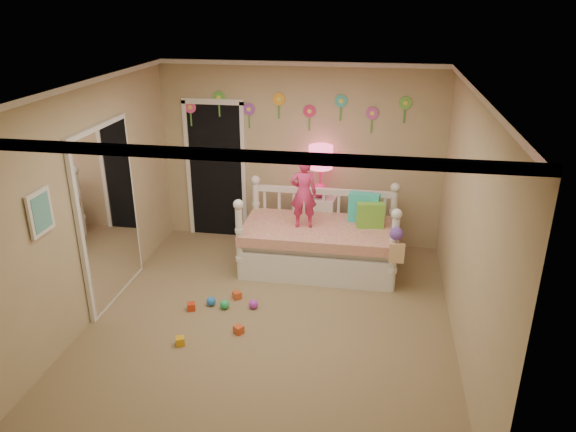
% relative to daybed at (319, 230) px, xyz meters
% --- Properties ---
extents(floor, '(4.00, 4.50, 0.01)m').
position_rel_daybed_xyz_m(floor, '(-0.38, -1.39, -0.55)').
color(floor, '#7F684C').
rests_on(floor, ground).
extents(ceiling, '(4.00, 4.50, 0.01)m').
position_rel_daybed_xyz_m(ceiling, '(-0.38, -1.39, 2.05)').
color(ceiling, white).
rests_on(ceiling, floor).
extents(back_wall, '(4.00, 0.01, 2.60)m').
position_rel_daybed_xyz_m(back_wall, '(-0.38, 0.86, 0.75)').
color(back_wall, tan).
rests_on(back_wall, floor).
extents(left_wall, '(0.01, 4.50, 2.60)m').
position_rel_daybed_xyz_m(left_wall, '(-2.38, -1.39, 0.75)').
color(left_wall, tan).
rests_on(left_wall, floor).
extents(right_wall, '(0.01, 4.50, 2.60)m').
position_rel_daybed_xyz_m(right_wall, '(1.62, -1.39, 0.75)').
color(right_wall, tan).
rests_on(right_wall, floor).
extents(crown_molding, '(4.00, 4.50, 0.06)m').
position_rel_daybed_xyz_m(crown_molding, '(-0.38, -1.39, 2.02)').
color(crown_molding, white).
rests_on(crown_molding, ceiling).
extents(daybed, '(2.03, 1.10, 1.10)m').
position_rel_daybed_xyz_m(daybed, '(0.00, 0.00, 0.00)').
color(daybed, white).
rests_on(daybed, floor).
extents(pillow_turquoise, '(0.42, 0.20, 0.40)m').
position_rel_daybed_xyz_m(pillow_turquoise, '(0.56, 0.23, 0.26)').
color(pillow_turquoise, '#29CDC7').
rests_on(pillow_turquoise, daybed).
extents(pillow_lime, '(0.36, 0.18, 0.33)m').
position_rel_daybed_xyz_m(pillow_lime, '(0.65, 0.07, 0.23)').
color(pillow_lime, '#71C13B').
rests_on(pillow_lime, daybed).
extents(child, '(0.37, 0.27, 0.93)m').
position_rel_daybed_xyz_m(child, '(-0.21, -0.05, 0.52)').
color(child, '#DB316E').
rests_on(child, daybed).
extents(nightstand, '(0.50, 0.41, 0.77)m').
position_rel_daybed_xyz_m(nightstand, '(-0.08, 0.68, -0.17)').
color(nightstand, white).
rests_on(nightstand, floor).
extents(table_lamp, '(0.34, 0.34, 0.74)m').
position_rel_daybed_xyz_m(table_lamp, '(-0.08, 0.68, 0.71)').
color(table_lamp, '#FB217B').
rests_on(table_lamp, nightstand).
extents(closet_doorway, '(0.90, 0.04, 2.07)m').
position_rel_daybed_xyz_m(closet_doorway, '(-1.63, 0.84, 0.49)').
color(closet_doorway, black).
rests_on(closet_doorway, back_wall).
extents(flower_decals, '(3.40, 0.02, 0.50)m').
position_rel_daybed_xyz_m(flower_decals, '(-0.47, 0.84, 1.39)').
color(flower_decals, '#B2668C').
rests_on(flower_decals, back_wall).
extents(mirror_closet, '(0.07, 1.30, 2.10)m').
position_rel_daybed_xyz_m(mirror_closet, '(-2.34, -1.09, 0.50)').
color(mirror_closet, white).
rests_on(mirror_closet, left_wall).
extents(wall_picture, '(0.05, 0.34, 0.42)m').
position_rel_daybed_xyz_m(wall_picture, '(-2.35, -2.29, 1.00)').
color(wall_picture, white).
rests_on(wall_picture, left_wall).
extents(hanging_bag, '(0.20, 0.16, 0.36)m').
position_rel_daybed_xyz_m(hanging_bag, '(0.97, -0.59, 0.12)').
color(hanging_bag, beige).
rests_on(hanging_bag, daybed).
extents(toy_scatter, '(0.90, 1.36, 0.11)m').
position_rel_daybed_xyz_m(toy_scatter, '(-0.99, -1.33, -0.49)').
color(toy_scatter, '#996666').
rests_on(toy_scatter, floor).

